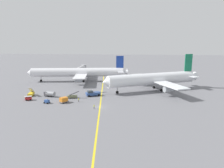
{
  "coord_description": "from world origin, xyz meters",
  "views": [
    {
      "loc": [
        12.31,
        -74.08,
        24.0
      ],
      "look_at": [
        1.84,
        23.24,
        4.0
      ],
      "focal_mm": 34.12,
      "sensor_mm": 36.0,
      "label": 1
    }
  ],
  "objects_px": {
    "pushback_tug": "(93,93)",
    "ground_crew_ramp_agent_by_cones": "(94,107)",
    "gse_gpu_cart_small": "(47,101)",
    "ground_crew_wing_walker_right": "(79,100)",
    "gse_container_dolly_flat": "(64,100)",
    "airliner_being_pushed": "(153,79)",
    "gse_baggage_cart_trailing": "(28,98)",
    "airliner_at_gate_left": "(78,72)",
    "gse_stair_truck_yellow": "(31,93)",
    "jet_bridge": "(81,68)",
    "gse_fuel_bowser_stubby": "(50,94)",
    "gse_belt_loader_portside": "(72,96)"
  },
  "relations": [
    {
      "from": "pushback_tug",
      "to": "ground_crew_ramp_agent_by_cones",
      "type": "height_order",
      "value": "pushback_tug"
    },
    {
      "from": "pushback_tug",
      "to": "gse_gpu_cart_small",
      "type": "xyz_separation_m",
      "value": [
        -15.53,
        -13.05,
        -0.41
      ]
    },
    {
      "from": "pushback_tug",
      "to": "gse_gpu_cart_small",
      "type": "distance_m",
      "value": 20.28
    },
    {
      "from": "ground_crew_wing_walker_right",
      "to": "gse_container_dolly_flat",
      "type": "bearing_deg",
      "value": -163.56
    },
    {
      "from": "gse_gpu_cart_small",
      "to": "gse_container_dolly_flat",
      "type": "bearing_deg",
      "value": 13.96
    },
    {
      "from": "airliner_being_pushed",
      "to": "gse_baggage_cart_trailing",
      "type": "height_order",
      "value": "airliner_being_pushed"
    },
    {
      "from": "airliner_at_gate_left",
      "to": "gse_container_dolly_flat",
      "type": "relative_size",
      "value": 15.38
    },
    {
      "from": "gse_stair_truck_yellow",
      "to": "gse_gpu_cart_small",
      "type": "bearing_deg",
      "value": -41.99
    },
    {
      "from": "ground_crew_wing_walker_right",
      "to": "jet_bridge",
      "type": "distance_m",
      "value": 73.12
    },
    {
      "from": "gse_fuel_bowser_stubby",
      "to": "ground_crew_ramp_agent_by_cones",
      "type": "distance_m",
      "value": 26.84
    },
    {
      "from": "pushback_tug",
      "to": "gse_belt_loader_portside",
      "type": "xyz_separation_m",
      "value": [
        -7.82,
        -4.47,
        -0.38
      ]
    },
    {
      "from": "gse_fuel_bowser_stubby",
      "to": "gse_gpu_cart_small",
      "type": "relative_size",
      "value": 2.09
    },
    {
      "from": "gse_baggage_cart_trailing",
      "to": "gse_container_dolly_flat",
      "type": "distance_m",
      "value": 15.69
    },
    {
      "from": "pushback_tug",
      "to": "ground_crew_wing_walker_right",
      "type": "bearing_deg",
      "value": -110.61
    },
    {
      "from": "airliner_being_pushed",
      "to": "ground_crew_ramp_agent_by_cones",
      "type": "xyz_separation_m",
      "value": [
        -23.12,
        -31.4,
        -4.85
      ]
    },
    {
      "from": "pushback_tug",
      "to": "ground_crew_ramp_agent_by_cones",
      "type": "bearing_deg",
      "value": -77.12
    },
    {
      "from": "ground_crew_wing_walker_right",
      "to": "airliner_at_gate_left",
      "type": "bearing_deg",
      "value": 104.91
    },
    {
      "from": "gse_baggage_cart_trailing",
      "to": "gse_stair_truck_yellow",
      "type": "distance_m",
      "value": 7.55
    },
    {
      "from": "airliner_being_pushed",
      "to": "gse_container_dolly_flat",
      "type": "height_order",
      "value": "airliner_being_pushed"
    },
    {
      "from": "gse_fuel_bowser_stubby",
      "to": "gse_gpu_cart_small",
      "type": "xyz_separation_m",
      "value": [
        2.92,
        -9.84,
        -0.54
      ]
    },
    {
      "from": "gse_gpu_cart_small",
      "to": "ground_crew_ramp_agent_by_cones",
      "type": "relative_size",
      "value": 1.58
    },
    {
      "from": "airliner_at_gate_left",
      "to": "gse_fuel_bowser_stubby",
      "type": "height_order",
      "value": "airliner_at_gate_left"
    },
    {
      "from": "jet_bridge",
      "to": "airliner_being_pushed",
      "type": "bearing_deg",
      "value": -44.87
    },
    {
      "from": "ground_crew_wing_walker_right",
      "to": "jet_bridge",
      "type": "xyz_separation_m",
      "value": [
        -16.95,
        71.05,
        3.3
      ]
    },
    {
      "from": "airliner_at_gate_left",
      "to": "gse_belt_loader_portside",
      "type": "distance_m",
      "value": 38.47
    },
    {
      "from": "gse_container_dolly_flat",
      "to": "airliner_being_pushed",
      "type": "bearing_deg",
      "value": 34.52
    },
    {
      "from": "airliner_at_gate_left",
      "to": "gse_baggage_cart_trailing",
      "type": "relative_size",
      "value": 18.92
    },
    {
      "from": "jet_bridge",
      "to": "ground_crew_ramp_agent_by_cones",
      "type": "bearing_deg",
      "value": -72.62
    },
    {
      "from": "airliner_at_gate_left",
      "to": "gse_baggage_cart_trailing",
      "type": "distance_m",
      "value": 44.03
    },
    {
      "from": "gse_fuel_bowser_stubby",
      "to": "gse_belt_loader_portside",
      "type": "relative_size",
      "value": 1.03
    },
    {
      "from": "ground_crew_wing_walker_right",
      "to": "gse_baggage_cart_trailing",
      "type": "bearing_deg",
      "value": 179.54
    },
    {
      "from": "airliner_at_gate_left",
      "to": "ground_crew_wing_walker_right",
      "type": "distance_m",
      "value": 44.61
    },
    {
      "from": "pushback_tug",
      "to": "jet_bridge",
      "type": "distance_m",
      "value": 64.66
    },
    {
      "from": "pushback_tug",
      "to": "ground_crew_wing_walker_right",
      "type": "relative_size",
      "value": 5.55
    },
    {
      "from": "ground_crew_ramp_agent_by_cones",
      "to": "gse_belt_loader_portside",
      "type": "bearing_deg",
      "value": 131.69
    },
    {
      "from": "pushback_tug",
      "to": "ground_crew_ramp_agent_by_cones",
      "type": "distance_m",
      "value": 18.28
    },
    {
      "from": "jet_bridge",
      "to": "gse_belt_loader_portside",
      "type": "bearing_deg",
      "value": -78.94
    },
    {
      "from": "gse_container_dolly_flat",
      "to": "gse_gpu_cart_small",
      "type": "bearing_deg",
      "value": -166.04
    },
    {
      "from": "airliner_being_pushed",
      "to": "gse_baggage_cart_trailing",
      "type": "xyz_separation_m",
      "value": [
        -52.03,
        -23.26,
        -4.8
      ]
    },
    {
      "from": "gse_baggage_cart_trailing",
      "to": "jet_bridge",
      "type": "distance_m",
      "value": 71.08
    },
    {
      "from": "airliner_at_gate_left",
      "to": "pushback_tug",
      "type": "xyz_separation_m",
      "value": [
        15.12,
        -33.03,
        -4.2
      ]
    },
    {
      "from": "airliner_being_pushed",
      "to": "pushback_tug",
      "type": "distance_m",
      "value": 30.72
    },
    {
      "from": "gse_baggage_cart_trailing",
      "to": "gse_container_dolly_flat",
      "type": "xyz_separation_m",
      "value": [
        15.58,
        -1.81,
        0.31
      ]
    },
    {
      "from": "gse_fuel_bowser_stubby",
      "to": "gse_gpu_cart_small",
      "type": "bearing_deg",
      "value": -73.49
    },
    {
      "from": "pushback_tug",
      "to": "gse_stair_truck_yellow",
      "type": "xyz_separation_m",
      "value": [
        -27.22,
        -2.52,
        -0.18
      ]
    },
    {
      "from": "airliner_being_pushed",
      "to": "gse_gpu_cart_small",
      "type": "distance_m",
      "value": 50.57
    },
    {
      "from": "pushback_tug",
      "to": "gse_fuel_bowser_stubby",
      "type": "bearing_deg",
      "value": -170.13
    },
    {
      "from": "gse_fuel_bowser_stubby",
      "to": "pushback_tug",
      "type": "bearing_deg",
      "value": 9.87
    },
    {
      "from": "gse_fuel_bowser_stubby",
      "to": "gse_belt_loader_portside",
      "type": "bearing_deg",
      "value": -6.74
    },
    {
      "from": "gse_stair_truck_yellow",
      "to": "gse_gpu_cart_small",
      "type": "distance_m",
      "value": 15.74
    }
  ]
}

